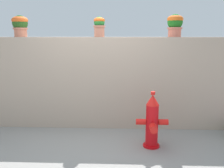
{
  "coord_description": "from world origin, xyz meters",
  "views": [
    {
      "loc": [
        0.49,
        -3.75,
        1.83
      ],
      "look_at": [
        0.3,
        0.91,
        0.9
      ],
      "focal_mm": 39.6,
      "sensor_mm": 36.0,
      "label": 1
    }
  ],
  "objects_px": {
    "potted_plant_2": "(99,25)",
    "fire_hydrant": "(152,122)",
    "potted_plant_1": "(20,24)",
    "potted_plant_3": "(175,24)"
  },
  "relations": [
    {
      "from": "potted_plant_2",
      "to": "fire_hydrant",
      "type": "height_order",
      "value": "potted_plant_2"
    },
    {
      "from": "potted_plant_1",
      "to": "potted_plant_2",
      "type": "height_order",
      "value": "potted_plant_1"
    },
    {
      "from": "potted_plant_2",
      "to": "potted_plant_3",
      "type": "distance_m",
      "value": 1.45
    },
    {
      "from": "potted_plant_3",
      "to": "fire_hydrant",
      "type": "bearing_deg",
      "value": -116.16
    },
    {
      "from": "potted_plant_1",
      "to": "potted_plant_2",
      "type": "bearing_deg",
      "value": -1.24
    },
    {
      "from": "potted_plant_1",
      "to": "potted_plant_3",
      "type": "xyz_separation_m",
      "value": [
        3.01,
        0.01,
        0.01
      ]
    },
    {
      "from": "potted_plant_1",
      "to": "potted_plant_2",
      "type": "xyz_separation_m",
      "value": [
        1.56,
        -0.03,
        -0.02
      ]
    },
    {
      "from": "potted_plant_3",
      "to": "fire_hydrant",
      "type": "xyz_separation_m",
      "value": [
        -0.51,
        -1.03,
        -1.62
      ]
    },
    {
      "from": "potted_plant_1",
      "to": "potted_plant_3",
      "type": "bearing_deg",
      "value": 0.19
    },
    {
      "from": "potted_plant_2",
      "to": "fire_hydrant",
      "type": "distance_m",
      "value": 2.09
    }
  ]
}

